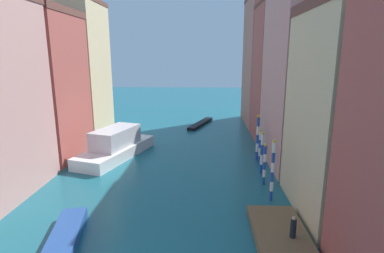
# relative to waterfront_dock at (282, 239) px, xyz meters

# --- Properties ---
(ground_plane) EXTENTS (154.00, 154.00, 0.00)m
(ground_plane) POSITION_rel_waterfront_dock_xyz_m (-8.71, 20.11, -0.27)
(ground_plane) COLOR #196070
(building_left_2) EXTENTS (6.87, 9.31, 16.44)m
(building_left_2) POSITION_rel_waterfront_dock_xyz_m (-22.77, 16.17, 7.96)
(building_left_2) COLOR #B25147
(building_left_2) RESTS_ON ground
(building_left_3) EXTENTS (6.87, 8.99, 18.89)m
(building_left_3) POSITION_rel_waterfront_dock_xyz_m (-22.77, 25.52, 9.18)
(building_left_3) COLOR beige
(building_left_3) RESTS_ON ground
(building_right_1) EXTENTS (6.87, 9.74, 15.18)m
(building_right_1) POSITION_rel_waterfront_dock_xyz_m (5.35, 4.26, 7.33)
(building_right_1) COLOR beige
(building_right_1) RESTS_ON ground
(building_right_2) EXTENTS (6.87, 11.58, 18.60)m
(building_right_2) POSITION_rel_waterfront_dock_xyz_m (5.35, 15.15, 9.04)
(building_right_2) COLOR tan
(building_right_2) RESTS_ON ground
(building_right_3) EXTENTS (6.87, 8.43, 18.29)m
(building_right_3) POSITION_rel_waterfront_dock_xyz_m (5.35, 25.18, 8.88)
(building_right_3) COLOR #B25147
(building_right_3) RESTS_ON ground
(building_right_4) EXTENTS (6.87, 12.03, 20.98)m
(building_right_4) POSITION_rel_waterfront_dock_xyz_m (5.35, 35.48, 10.22)
(building_right_4) COLOR #C6705B
(building_right_4) RESTS_ON ground
(waterfront_dock) EXTENTS (3.36, 7.63, 0.55)m
(waterfront_dock) POSITION_rel_waterfront_dock_xyz_m (0.00, 0.00, 0.00)
(waterfront_dock) COLOR brown
(waterfront_dock) RESTS_ON ground
(person_on_dock) EXTENTS (0.36, 0.36, 1.41)m
(person_on_dock) POSITION_rel_waterfront_dock_xyz_m (0.57, -0.23, 0.92)
(person_on_dock) COLOR black
(person_on_dock) RESTS_ON waterfront_dock
(mooring_pole_0) EXTENTS (0.28, 0.28, 5.11)m
(mooring_pole_0) POSITION_rel_waterfront_dock_xyz_m (0.51, 5.81, 2.32)
(mooring_pole_0) COLOR #1E479E
(mooring_pole_0) RESTS_ON ground
(mooring_pole_1) EXTENTS (0.29, 0.29, 3.89)m
(mooring_pole_1) POSITION_rel_waterfront_dock_xyz_m (0.50, 8.93, 1.71)
(mooring_pole_1) COLOR #1E479E
(mooring_pole_1) RESTS_ON ground
(mooring_pole_2) EXTENTS (0.33, 0.33, 4.30)m
(mooring_pole_2) POSITION_rel_waterfront_dock_xyz_m (0.70, 11.51, 1.92)
(mooring_pole_2) COLOR #1E479E
(mooring_pole_2) RESTS_ON ground
(mooring_pole_3) EXTENTS (0.28, 0.28, 3.82)m
(mooring_pole_3) POSITION_rel_waterfront_dock_xyz_m (1.03, 14.54, 1.68)
(mooring_pole_3) COLOR #1E479E
(mooring_pole_3) RESTS_ON ground
(mooring_pole_4) EXTENTS (0.34, 0.34, 5.16)m
(mooring_pole_4) POSITION_rel_waterfront_dock_xyz_m (0.96, 15.73, 2.36)
(mooring_pole_4) COLOR #1E479E
(mooring_pole_4) RESTS_ON ground
(vaporetto_white) EXTENTS (7.06, 12.12, 3.39)m
(vaporetto_white) POSITION_rel_waterfront_dock_xyz_m (-15.12, 16.16, 1.06)
(vaporetto_white) COLOR white
(vaporetto_white) RESTS_ON ground
(gondola_black) EXTENTS (4.21, 9.17, 0.46)m
(gondola_black) POSITION_rel_waterfront_dock_xyz_m (-5.63, 33.39, -0.04)
(gondola_black) COLOR black
(gondola_black) RESTS_ON ground
(motorboat_0) EXTENTS (2.78, 5.80, 0.77)m
(motorboat_0) POSITION_rel_waterfront_dock_xyz_m (-13.58, -0.33, 0.11)
(motorboat_0) COLOR #234C93
(motorboat_0) RESTS_ON ground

